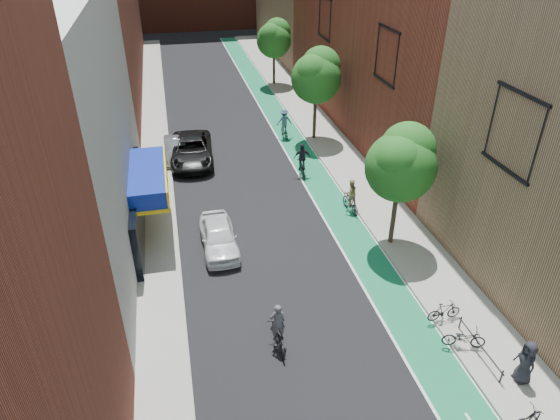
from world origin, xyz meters
TOP-DOWN VIEW (x-y plane):
  - bike_lane at (4.00, 26.00)m, footprint 2.00×68.00m
  - sidewalk_left at (-6.00, 26.00)m, footprint 2.00×68.00m
  - sidewalk_right at (6.50, 26.00)m, footprint 3.00×68.00m
  - building_left_white at (-11.00, 14.00)m, footprint 8.00×20.00m
  - tree_near at (5.65, 10.02)m, footprint 3.40×3.36m
  - tree_mid at (5.65, 24.02)m, footprint 3.55×3.53m
  - tree_far at (5.65, 38.02)m, footprint 3.30×3.25m
  - parked_car_white at (-3.00, 11.55)m, footprint 1.77×4.29m
  - parked_car_black at (-3.53, 22.20)m, footprint 3.12×6.13m
  - parked_car_silver at (-4.60, 22.94)m, footprint 1.53×4.18m
  - cyclist_lead at (-1.56, 4.43)m, footprint 0.70×1.86m
  - cyclist_lane_near at (4.70, 13.60)m, footprint 0.84×1.84m
  - cyclist_lane_mid at (3.20, 18.46)m, footprint 1.10×1.89m
  - cyclist_lane_far at (3.54, 24.91)m, footprint 1.23×1.72m
  - parked_bike_near at (5.40, 2.69)m, footprint 1.75×1.08m
  - parked_bike_mid at (5.40, 4.21)m, footprint 1.48×0.45m
  - parked_bike_far at (5.40, -1.01)m, footprint 1.62×0.89m
  - pedestrian at (6.59, 0.76)m, footprint 0.59×0.89m

SIDE VIEW (x-z plane):
  - bike_lane at x=4.00m, z-range 0.00..0.01m
  - sidewalk_left at x=-6.00m, z-range 0.00..0.15m
  - sidewalk_right at x=6.50m, z-range 0.00..0.15m
  - parked_bike_far at x=5.40m, z-range 0.15..0.96m
  - parked_bike_near at x=5.40m, z-range 0.15..1.02m
  - parked_bike_mid at x=5.40m, z-range 0.15..1.04m
  - cyclist_lead at x=-1.56m, z-range -0.35..1.70m
  - parked_car_silver at x=-4.60m, z-range 0.00..1.37m
  - parked_car_white at x=-3.00m, z-range 0.00..1.45m
  - cyclist_lane_near at x=4.70m, z-range -0.17..1.75m
  - cyclist_lane_mid at x=3.20m, z-range -0.27..1.89m
  - parked_car_black at x=-3.53m, z-range 0.00..1.66m
  - cyclist_lane_far at x=3.54m, z-range -0.09..2.11m
  - pedestrian at x=6.59m, z-range 0.15..1.95m
  - tree_far at x=5.65m, z-range 1.40..7.60m
  - tree_near at x=5.65m, z-range 1.45..7.87m
  - tree_mid at x=5.65m, z-range 1.52..8.26m
  - building_left_white at x=-11.00m, z-range 0.00..12.00m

